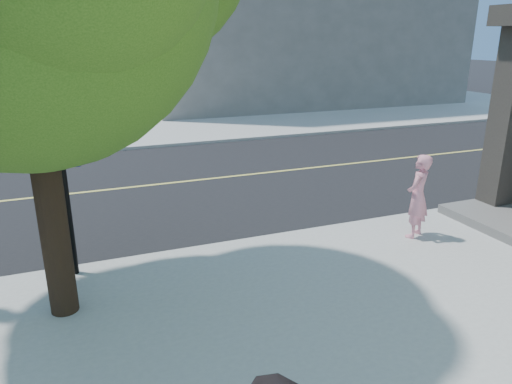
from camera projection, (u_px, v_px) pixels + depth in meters
name	position (u px, v px, depth m)	size (l,w,h in m)	color
ground	(21.00, 280.00, 7.79)	(140.00, 140.00, 0.00)	black
road_ew	(35.00, 198.00, 11.77)	(140.00, 9.00, 0.01)	black
sidewalk_ne	(269.00, 97.00, 31.48)	(29.00, 25.00, 0.12)	#ACADA9
man_on_phone	(418.00, 196.00, 8.98)	(0.59, 0.39, 1.63)	pink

